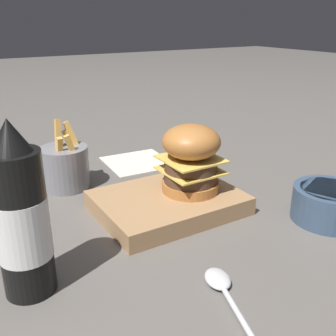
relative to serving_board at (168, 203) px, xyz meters
The scene contains 9 objects.
ground_plane 0.03m from the serving_board, 59.38° to the right, with size 6.00×6.00×0.00m, color #5B5651.
serving_board is the anchor object (origin of this frame).
burger 0.09m from the serving_board, ahead, with size 0.10×0.10×0.12m.
ketchup_bottle 0.29m from the serving_board, 160.13° to the right, with size 0.06×0.06×0.22m.
fries_basket 0.23m from the serving_board, 121.65° to the left, with size 0.10×0.10×0.14m.
side_bowl 0.27m from the serving_board, 38.10° to the right, with size 0.12×0.12×0.06m.
spoon 0.24m from the serving_board, 104.19° to the right, with size 0.07×0.19×0.01m.
ketchup_puddle 0.24m from the serving_board, 161.83° to the left, with size 0.06×0.06×0.00m.
parchment_square 0.26m from the serving_board, 74.87° to the left, with size 0.15×0.15×0.00m.
Camera 1 is at (-0.34, -0.51, 0.33)m, focal length 42.00 mm.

